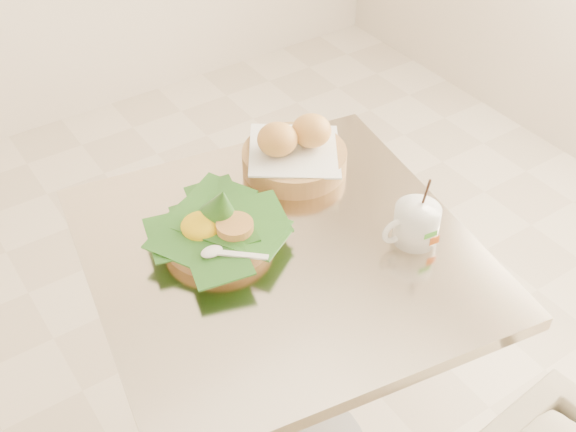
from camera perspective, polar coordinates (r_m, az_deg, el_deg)
cafe_table at (r=1.52m, az=-0.50°, el=-8.67°), size 0.81×0.81×0.75m
rice_basket at (r=1.36m, az=-5.58°, el=-0.82°), size 0.26×0.27×0.13m
bread_basket at (r=1.53m, az=0.51°, el=5.07°), size 0.26×0.26×0.12m
coffee_mug at (r=1.37m, az=10.03°, el=-0.58°), size 0.12×0.09×0.15m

